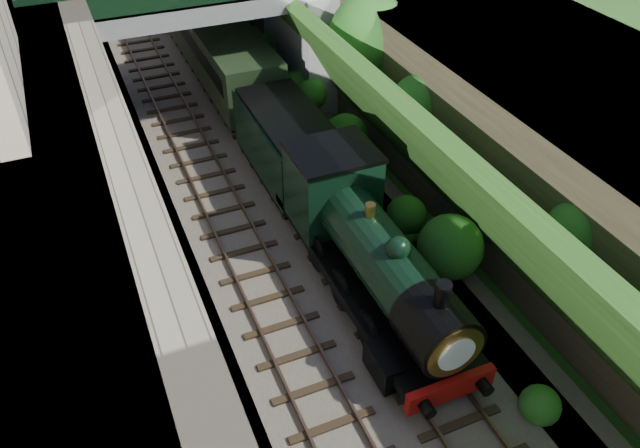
# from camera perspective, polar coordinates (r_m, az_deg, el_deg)

# --- Properties ---
(trackbed) EXTENTS (10.00, 90.00, 0.20)m
(trackbed) POSITION_cam_1_polar(r_m,az_deg,el_deg) (29.09, -7.72, 7.42)
(trackbed) COLOR #473F38
(trackbed) RESTS_ON ground
(retaining_wall) EXTENTS (1.00, 90.00, 7.00)m
(retaining_wall) POSITION_cam_1_polar(r_m,az_deg,el_deg) (26.83, -19.82, 10.90)
(retaining_wall) COLOR #756B56
(retaining_wall) RESTS_ON ground
(street_plateau_left) EXTENTS (6.00, 90.00, 7.00)m
(street_plateau_left) POSITION_cam_1_polar(r_m,az_deg,el_deg) (26.97, -27.14, 9.00)
(street_plateau_left) COLOR #262628
(street_plateau_left) RESTS_ON ground
(street_plateau_right) EXTENTS (8.00, 90.00, 6.25)m
(street_plateau_right) POSITION_cam_1_polar(r_m,az_deg,el_deg) (31.18, 9.33, 15.71)
(street_plateau_right) COLOR #262628
(street_plateau_right) RESTS_ON ground
(embankment_slope) EXTENTS (4.56, 90.50, 6.36)m
(embankment_slope) POSITION_cam_1_polar(r_m,az_deg,el_deg) (29.56, 1.11, 13.86)
(embankment_slope) COLOR #1E4714
(embankment_slope) RESTS_ON ground
(track_left) EXTENTS (2.50, 90.00, 0.20)m
(track_left) POSITION_cam_1_polar(r_m,az_deg,el_deg) (28.66, -11.58, 6.78)
(track_left) COLOR black
(track_left) RESTS_ON trackbed
(track_right) EXTENTS (2.50, 90.00, 0.20)m
(track_right) POSITION_cam_1_polar(r_m,az_deg,el_deg) (29.30, -5.48, 8.17)
(track_right) COLOR black
(track_right) RESTS_ON trackbed
(road_bridge) EXTENTS (16.00, 6.40, 7.25)m
(road_bridge) POSITION_cam_1_polar(r_m,az_deg,el_deg) (31.09, -8.88, 17.57)
(road_bridge) COLOR gray
(road_bridge) RESTS_ON ground
(tree) EXTENTS (3.60, 3.80, 6.60)m
(tree) POSITION_cam_1_polar(r_m,az_deg,el_deg) (27.73, 4.65, 16.55)
(tree) COLOR black
(tree) RESTS_ON ground
(locomotive) EXTENTS (3.10, 10.23, 3.83)m
(locomotive) POSITION_cam_1_polar(r_m,az_deg,el_deg) (19.92, 4.59, -2.62)
(locomotive) COLOR black
(locomotive) RESTS_ON trackbed
(tender) EXTENTS (2.70, 6.00, 3.05)m
(tender) POSITION_cam_1_polar(r_m,az_deg,el_deg) (25.53, -2.93, 6.95)
(tender) COLOR black
(tender) RESTS_ON trackbed
(coach_front) EXTENTS (2.90, 18.00, 3.70)m
(coach_front) POSITION_cam_1_polar(r_m,az_deg,el_deg) (36.27, -10.36, 17.05)
(coach_front) COLOR black
(coach_front) RESTS_ON trackbed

